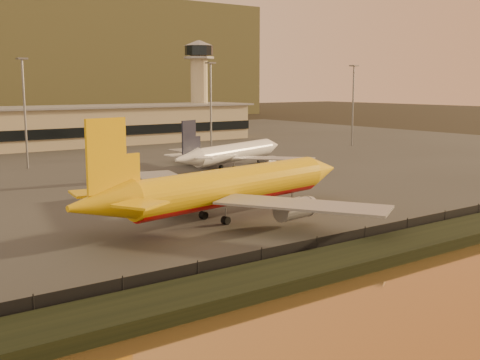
% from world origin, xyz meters
% --- Properties ---
extents(ground, '(900.00, 900.00, 0.00)m').
position_xyz_m(ground, '(0.00, 0.00, 0.00)').
color(ground, black).
rests_on(ground, ground).
extents(embankment, '(320.00, 7.00, 1.40)m').
position_xyz_m(embankment, '(0.00, -17.00, 0.70)').
color(embankment, black).
rests_on(embankment, ground).
extents(tarmac, '(320.00, 220.00, 0.20)m').
position_xyz_m(tarmac, '(0.00, 95.00, 0.10)').
color(tarmac, '#2D2D2D').
rests_on(tarmac, ground).
extents(perimeter_fence, '(300.00, 0.05, 2.20)m').
position_xyz_m(perimeter_fence, '(0.00, -13.00, 1.30)').
color(perimeter_fence, black).
rests_on(perimeter_fence, tarmac).
extents(control_tower, '(11.20, 11.20, 35.50)m').
position_xyz_m(control_tower, '(70.00, 131.00, 21.66)').
color(control_tower, tan).
rests_on(control_tower, tarmac).
extents(apron_light_masts, '(152.20, 12.20, 25.40)m').
position_xyz_m(apron_light_masts, '(15.00, 75.00, 15.70)').
color(apron_light_masts, slate).
rests_on(apron_light_masts, tarmac).
extents(dhl_cargo_jet, '(51.80, 50.16, 15.50)m').
position_xyz_m(dhl_cargo_jet, '(-2.79, 9.06, 4.83)').
color(dhl_cargo_jet, '#EBB40C').
rests_on(dhl_cargo_jet, tarmac).
extents(white_narrowbody_jet, '(40.49, 38.33, 12.03)m').
position_xyz_m(white_narrowbody_jet, '(28.76, 51.88, 3.79)').
color(white_narrowbody_jet, white).
rests_on(white_narrowbody_jet, tarmac).
extents(gse_vehicle_yellow, '(4.39, 3.00, 1.81)m').
position_xyz_m(gse_vehicle_yellow, '(12.84, 29.78, 1.10)').
color(gse_vehicle_yellow, '#EBB40C').
rests_on(gse_vehicle_yellow, tarmac).
extents(gse_vehicle_white, '(4.73, 2.65, 2.02)m').
position_xyz_m(gse_vehicle_white, '(-10.29, 34.70, 1.21)').
color(gse_vehicle_white, white).
rests_on(gse_vehicle_white, tarmac).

